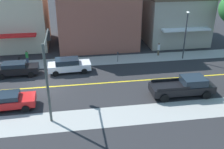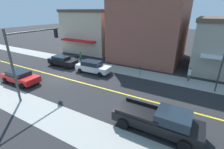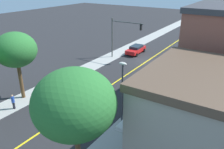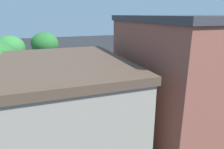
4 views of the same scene
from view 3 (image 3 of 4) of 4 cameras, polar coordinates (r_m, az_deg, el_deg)
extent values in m
plane|color=#262628|center=(37.39, 8.62, 3.23)|extent=(140.00, 140.00, 0.00)
cube|color=#9E9E99|center=(35.50, 17.73, 1.30)|extent=(2.93, 126.00, 0.01)
cube|color=#9E9E99|center=(40.15, 0.55, 4.89)|extent=(2.93, 126.00, 0.01)
cube|color=yellow|center=(37.39, 8.62, 3.24)|extent=(0.20, 126.00, 0.00)
cube|color=red|center=(38.96, 24.72, 6.47)|extent=(1.21, 7.35, 0.24)
cube|color=silver|center=(18.15, 7.92, -8.65)|extent=(1.19, 6.53, 0.24)
cylinder|color=brown|center=(27.01, -21.78, -1.59)|extent=(0.40, 0.40, 3.94)
ellipsoid|color=#286B2D|center=(25.83, -22.94, 5.71)|extent=(4.36, 4.36, 3.71)
ellipsoid|color=#286B2D|center=(13.18, -9.33, -7.21)|extent=(4.88, 4.88, 4.15)
cylinder|color=red|center=(34.25, 16.15, 1.26)|extent=(0.24, 0.24, 0.63)
sphere|color=#B2B2B7|center=(34.12, 16.22, 1.86)|extent=(0.22, 0.22, 0.22)
cylinder|color=#B2B2B7|center=(34.20, 16.42, 1.25)|extent=(0.10, 0.10, 0.10)
cylinder|color=#B2B2B7|center=(34.28, 15.89, 1.37)|extent=(0.10, 0.10, 0.10)
cylinder|color=#4C4C51|center=(28.04, 11.56, -2.74)|extent=(0.07, 0.07, 1.01)
cube|color=#2D2D33|center=(27.78, 11.66, -1.56)|extent=(0.12, 0.18, 0.26)
cylinder|color=#474C47|center=(38.39, 0.03, 9.13)|extent=(0.20, 0.20, 6.56)
cylinder|color=#474C47|center=(36.41, 3.83, 12.86)|extent=(5.58, 0.14, 0.14)
cube|color=black|center=(35.42, 7.25, 11.62)|extent=(0.26, 0.32, 0.90)
sphere|color=red|center=(35.36, 7.28, 12.10)|extent=(0.20, 0.20, 0.20)
sphere|color=yellow|center=(35.42, 7.25, 11.62)|extent=(0.20, 0.20, 0.20)
sphere|color=green|center=(35.48, 7.23, 11.15)|extent=(0.20, 0.20, 0.20)
cylinder|color=#38383D|center=(20.25, 2.56, -5.28)|extent=(0.16, 0.16, 5.72)
ellipsoid|color=silver|center=(19.01, 2.72, 2.74)|extent=(0.70, 0.36, 0.24)
cube|color=red|center=(41.08, 5.94, 6.12)|extent=(2.03, 4.82, 0.65)
cube|color=#19232D|center=(41.13, 6.11, 6.92)|extent=(1.73, 2.62, 0.43)
cylinder|color=black|center=(39.43, 6.17, 4.90)|extent=(0.24, 0.65, 0.64)
cylinder|color=black|center=(40.21, 3.74, 5.34)|extent=(0.24, 0.65, 0.64)
cylinder|color=black|center=(42.19, 8.00, 6.01)|extent=(0.24, 0.65, 0.64)
cylinder|color=black|center=(42.92, 5.69, 6.41)|extent=(0.24, 0.65, 0.64)
cube|color=silver|center=(33.75, 12.11, 2.02)|extent=(2.08, 4.83, 0.71)
cube|color=#19232D|center=(33.75, 12.33, 3.15)|extent=(1.75, 2.64, 0.56)
cylinder|color=black|center=(32.23, 12.71, 0.27)|extent=(0.25, 0.65, 0.64)
cylinder|color=black|center=(32.76, 9.66, 0.89)|extent=(0.25, 0.65, 0.64)
cylinder|color=black|center=(35.05, 14.31, 1.97)|extent=(0.25, 0.65, 0.64)
cylinder|color=black|center=(35.53, 11.47, 2.52)|extent=(0.25, 0.65, 0.64)
cube|color=black|center=(38.87, 15.15, 4.53)|extent=(1.79, 4.62, 0.75)
cube|color=#19232D|center=(38.90, 15.35, 5.45)|extent=(1.55, 2.51, 0.44)
cylinder|color=black|center=(37.37, 15.63, 3.14)|extent=(0.23, 0.64, 0.64)
cylinder|color=black|center=(37.84, 13.16, 3.64)|extent=(0.23, 0.64, 0.64)
cylinder|color=black|center=(40.16, 16.93, 4.36)|extent=(0.23, 0.64, 0.64)
cylinder|color=black|center=(40.60, 14.61, 4.81)|extent=(0.23, 0.64, 0.64)
cube|color=black|center=(28.72, -8.97, -1.36)|extent=(2.07, 5.98, 0.71)
cube|color=#19232D|center=(27.72, -10.52, -0.82)|extent=(1.90, 2.16, 0.68)
cube|color=black|center=(28.78, -6.05, -0.11)|extent=(0.11, 3.11, 0.24)
cube|color=black|center=(29.93, -8.88, 0.66)|extent=(0.11, 3.11, 0.24)
cylinder|color=black|center=(26.89, -10.14, -4.03)|extent=(0.28, 0.80, 0.80)
cylinder|color=black|center=(28.22, -13.22, -2.95)|extent=(0.28, 0.80, 0.80)
cylinder|color=black|center=(29.66, -4.85, -1.08)|extent=(0.28, 0.80, 0.80)
cylinder|color=black|center=(30.87, -7.88, -0.23)|extent=(0.28, 0.80, 0.80)
cylinder|color=black|center=(25.70, -23.30, -7.12)|extent=(0.24, 0.24, 0.72)
cylinder|color=#284CB2|center=(25.39, -23.54, -5.77)|extent=(0.32, 0.32, 0.66)
sphere|color=tan|center=(25.20, -23.70, -4.90)|extent=(0.20, 0.20, 0.20)
cylinder|color=brown|center=(23.02, 9.38, -8.96)|extent=(0.25, 0.25, 0.76)
cylinder|color=silver|center=(22.64, 9.49, -7.38)|extent=(0.33, 0.33, 0.70)
sphere|color=brown|center=(22.42, 9.57, -6.38)|extent=(0.22, 0.22, 0.22)
cylinder|color=#33384C|center=(37.57, 19.68, 2.80)|extent=(0.24, 0.24, 0.72)
cylinder|color=#288C38|center=(37.35, 19.82, 3.80)|extent=(0.33, 0.33, 0.66)
sphere|color=brown|center=(37.22, 19.91, 4.43)|extent=(0.20, 0.20, 0.20)
ellipsoid|color=black|center=(38.55, 20.42, 3.29)|extent=(0.71, 0.38, 0.30)
sphere|color=black|center=(38.41, 20.96, 3.28)|extent=(0.24, 0.24, 0.24)
cylinder|color=black|center=(38.56, 20.69, 2.81)|extent=(0.10, 0.10, 0.27)
cylinder|color=black|center=(38.71, 20.04, 2.97)|extent=(0.10, 0.10, 0.27)
camera|label=1|loc=(48.47, -21.65, 21.68)|focal=42.57mm
camera|label=2|loc=(32.65, -24.96, 12.88)|focal=25.65mm
camera|label=4|loc=(19.30, 79.29, -2.61)|focal=32.49mm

